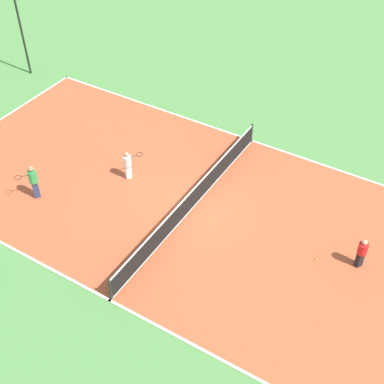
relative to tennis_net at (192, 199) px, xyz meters
name	(u,v)px	position (x,y,z in m)	size (l,w,h in m)	color
ground_plane	(192,208)	(0.00, 0.00, -0.54)	(80.00, 80.00, 0.00)	#518E47
court_surface	(192,208)	(0.00, 0.00, -0.53)	(11.36, 23.89, 0.02)	#B75633
tennis_net	(192,199)	(0.00, 0.00, 0.00)	(11.16, 0.10, 1.01)	black
player_far_green	(33,180)	(-2.88, 6.07, 0.44)	(0.96, 0.80, 1.66)	navy
player_far_white	(128,164)	(0.23, 3.45, 0.28)	(0.98, 0.73, 1.40)	white
player_coach_red	(362,252)	(0.54, -7.01, 0.24)	(0.49, 0.49, 1.35)	black
tennis_ball_left_sideline	(69,92)	(4.44, 10.63, -0.48)	(0.07, 0.07, 0.07)	#CCE033
tennis_ball_near_net	(317,259)	(-0.02, -5.58, -0.48)	(0.07, 0.07, 0.07)	#CCE033
fence_post_back_right	(22,35)	(4.95, 14.03, 1.83)	(0.12, 0.12, 4.73)	black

